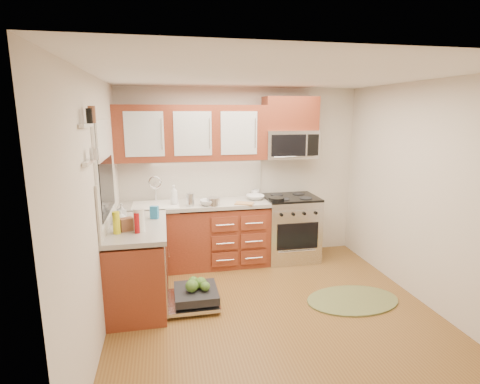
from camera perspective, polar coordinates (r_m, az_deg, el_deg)
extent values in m
plane|color=brown|center=(4.36, 5.02, -17.56)|extent=(3.50, 3.50, 0.00)
plane|color=white|center=(3.81, 5.74, 17.23)|extent=(3.50, 3.50, 0.00)
cube|color=beige|center=(5.56, 0.15, 2.72)|extent=(3.50, 0.04, 2.50)
cube|color=beige|center=(2.36, 17.92, -11.05)|extent=(3.50, 0.04, 2.50)
cube|color=beige|center=(3.79, -20.89, -2.52)|extent=(0.04, 3.50, 2.50)
cube|color=beige|center=(4.71, 26.20, -0.26)|extent=(0.04, 3.50, 2.50)
cube|color=maroon|center=(5.38, -6.84, -6.77)|extent=(2.05, 0.60, 0.85)
cube|color=maroon|center=(4.51, -15.21, -10.91)|extent=(0.60, 1.25, 0.85)
cube|color=#ACA69D|center=(5.23, -6.96, -1.88)|extent=(2.07, 0.64, 0.05)
cube|color=#ACA69D|center=(4.35, -15.42, -5.13)|extent=(0.64, 1.27, 0.05)
cube|color=beige|center=(5.46, -7.30, 2.02)|extent=(2.05, 0.02, 0.57)
cube|color=beige|center=(4.30, -19.57, -1.30)|extent=(0.02, 1.25, 0.57)
cube|color=maroon|center=(5.50, 7.63, 11.77)|extent=(0.76, 0.35, 0.47)
cube|color=white|center=(4.18, -19.92, 7.60)|extent=(0.02, 0.96, 0.40)
cube|color=white|center=(3.34, -22.36, 9.40)|extent=(0.04, 0.40, 0.03)
cube|color=white|center=(3.36, -21.95, 4.30)|extent=(0.04, 0.40, 0.03)
cylinder|color=black|center=(5.23, 5.57, -1.06)|extent=(0.24, 0.24, 0.04)
cylinder|color=silver|center=(5.03, -4.09, -1.47)|extent=(0.23, 0.23, 0.11)
cube|color=#A3834A|center=(5.11, 0.65, -1.75)|extent=(0.29, 0.24, 0.02)
cylinder|color=silver|center=(5.03, -7.62, -1.17)|extent=(0.12, 0.12, 0.17)
cylinder|color=white|center=(4.06, -15.11, -4.16)|extent=(0.14, 0.14, 0.25)
cylinder|color=yellow|center=(4.06, -18.32, -4.47)|extent=(0.08, 0.08, 0.23)
cylinder|color=#A50D11|center=(4.02, -15.42, -4.58)|extent=(0.07, 0.07, 0.21)
cube|color=brown|center=(4.14, -16.92, -4.73)|extent=(0.16, 0.14, 0.14)
cube|color=teal|center=(4.52, -12.92, -3.04)|extent=(0.11, 0.09, 0.15)
imported|color=#999999|center=(5.38, 2.34, -0.81)|extent=(0.28, 0.28, 0.06)
imported|color=#999999|center=(5.05, -4.79, -1.61)|extent=(0.31, 0.31, 0.08)
imported|color=#999999|center=(5.56, 2.37, -0.17)|extent=(0.15, 0.15, 0.10)
imported|color=#999999|center=(5.14, -10.02, -0.43)|extent=(0.14, 0.14, 0.27)
imported|color=#999999|center=(4.55, -17.59, -2.89)|extent=(0.12, 0.12, 0.19)
imported|color=#999999|center=(4.41, -17.77, -3.62)|extent=(0.16, 0.16, 0.16)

